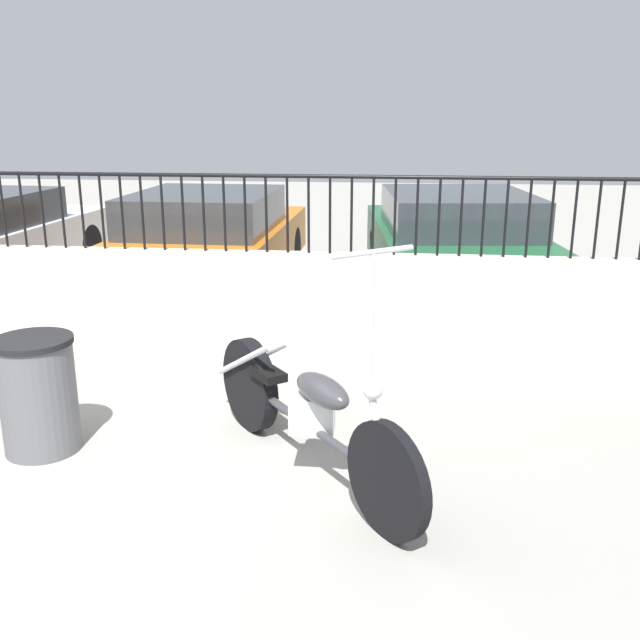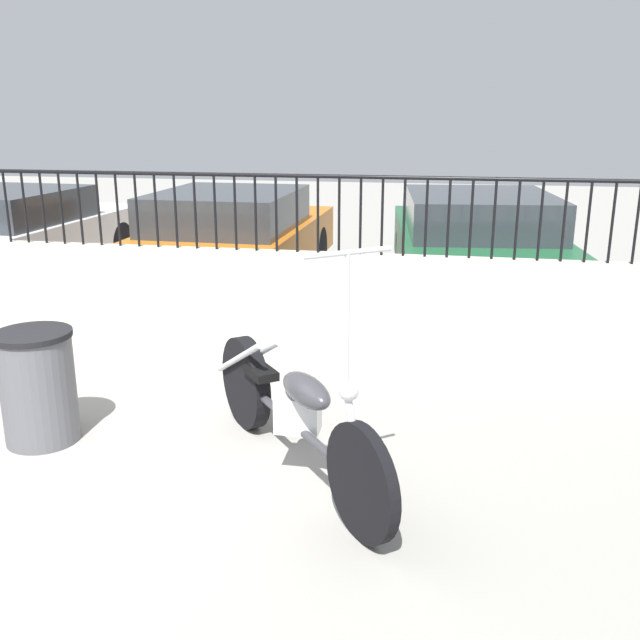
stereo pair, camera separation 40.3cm
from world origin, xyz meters
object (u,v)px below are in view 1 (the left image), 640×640
motorcycle_dark_grey (299,408)px  car_orange (210,241)px  trash_bin (38,394)px  car_green (453,245)px

motorcycle_dark_grey → car_orange: size_ratio=0.45×
trash_bin → car_green: (3.12, 4.53, 0.28)m
car_orange → trash_bin: bearing=-179.4°
motorcycle_dark_grey → car_orange: bearing=163.0°
trash_bin → car_green: bearing=55.5°
motorcycle_dark_grey → car_green: (1.30, 4.57, 0.27)m
car_orange → car_green: car_green is taller
motorcycle_dark_grey → trash_bin: bearing=-129.8°
trash_bin → car_green: size_ratio=0.18×
trash_bin → car_green: 5.50m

